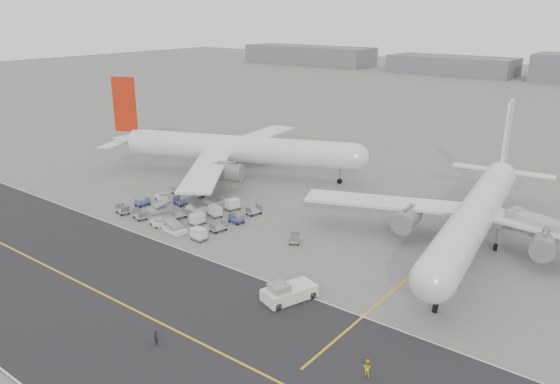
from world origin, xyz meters
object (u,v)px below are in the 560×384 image
Objects in this scene: airliner_a at (233,149)px; airliner_b at (477,213)px; ground_crew_a at (156,338)px; ground_crew_b at (367,368)px; pushback_tug at (288,292)px.

airliner_a is 1.03× the size of airliner_b.
airliner_a is at bearing 165.70° from airliner_b.
ground_crew_a is at bearing -119.18° from airliner_b.
airliner_b reaches higher than ground_crew_a.
airliner_a is 56.35m from airliner_b.
ground_crew_b is at bearing -148.97° from airliner_a.
ground_crew_b is (15.39, -7.26, -0.15)m from pushback_tug.
airliner_a is 6.34× the size of pushback_tug.
airliner_a is at bearing 158.35° from pushback_tug.
pushback_tug is (-12.98, -30.73, -4.53)m from airliner_b.
airliner_b is at bearing -87.20° from ground_crew_b.
airliner_b is 6.17× the size of pushback_tug.
pushback_tug is at bearing 94.86° from ground_crew_a.
ground_crew_a reaches higher than ground_crew_b.
ground_crew_b is at bearing 47.64° from ground_crew_a.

